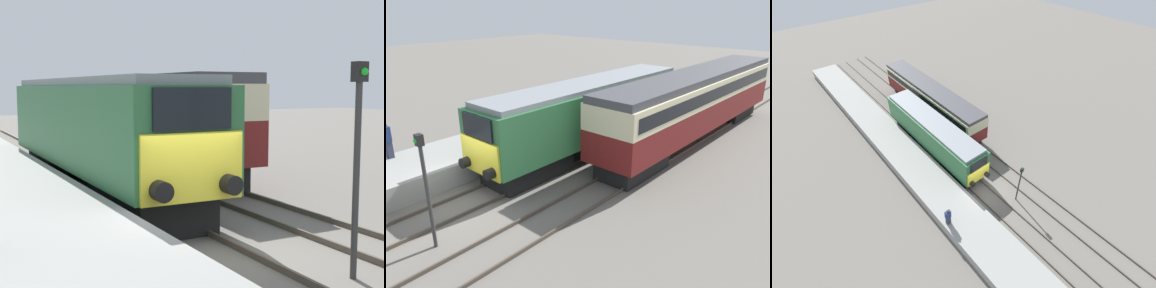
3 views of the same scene
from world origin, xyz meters
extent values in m
plane|color=slate|center=(0.00, 0.00, 0.00)|extent=(120.00, 120.00, 0.00)
cube|color=gray|center=(-3.30, 8.00, 0.50)|extent=(3.50, 50.00, 1.00)
cube|color=#4C4238|center=(-0.72, 5.00, 0.07)|extent=(0.07, 60.00, 0.14)
cube|color=#4C4238|center=(0.72, 5.00, 0.07)|extent=(0.07, 60.00, 0.14)
cube|color=#4C4238|center=(2.68, 5.00, 0.07)|extent=(0.07, 60.00, 0.14)
cube|color=#4C4238|center=(4.12, 5.00, 0.07)|extent=(0.07, 60.00, 0.14)
cube|color=black|center=(0.00, 3.20, 0.50)|extent=(2.03, 4.00, 1.00)
cube|color=black|center=(0.00, 12.02, 0.50)|extent=(2.03, 4.00, 1.00)
cube|color=#2D6B3D|center=(0.00, 7.61, 2.28)|extent=(2.70, 13.83, 2.55)
cube|color=yellow|center=(0.00, 0.66, 1.77)|extent=(2.48, 0.10, 1.53)
cube|color=black|center=(0.00, 0.66, 3.04)|extent=(1.89, 0.10, 0.92)
cube|color=gray|center=(0.00, 7.61, 3.67)|extent=(2.38, 13.27, 0.24)
cylinder|color=black|center=(-0.85, 0.45, 1.35)|extent=(0.44, 0.35, 0.44)
cylinder|color=black|center=(0.85, 0.45, 1.35)|extent=(0.44, 0.35, 0.44)
cube|color=black|center=(3.40, 6.68, 0.47)|extent=(1.89, 3.60, 0.95)
cube|color=black|center=(3.40, 19.25, 0.47)|extent=(1.89, 3.60, 0.95)
cube|color=maroon|center=(3.40, 12.97, 1.70)|extent=(2.70, 16.97, 1.49)
cube|color=beige|center=(3.40, 12.97, 3.03)|extent=(2.71, 16.97, 1.17)
cube|color=black|center=(3.40, 12.97, 3.03)|extent=(2.75, 16.30, 0.64)
cube|color=#424247|center=(3.40, 12.97, 3.79)|extent=(2.48, 16.97, 0.36)
cube|color=#2D334C|center=(-4.62, -1.04, 1.40)|extent=(0.36, 0.24, 0.81)
cube|color=navy|center=(-4.62, -1.04, 2.14)|extent=(0.44, 0.26, 0.67)
sphere|color=brown|center=(-4.62, -1.04, 2.58)|extent=(0.22, 0.22, 0.22)
cylinder|color=#333333|center=(1.70, -2.47, 1.80)|extent=(0.12, 0.12, 3.60)
cube|color=black|center=(1.70, -2.47, 3.78)|extent=(0.24, 0.20, 0.36)
sphere|color=green|center=(1.70, -2.58, 3.78)|extent=(0.14, 0.14, 0.14)
camera|label=1|loc=(-5.33, -9.54, 3.51)|focal=50.00mm
camera|label=2|loc=(12.15, -7.16, 7.64)|focal=35.00mm
camera|label=3|loc=(-10.52, -10.04, 18.75)|focal=24.00mm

